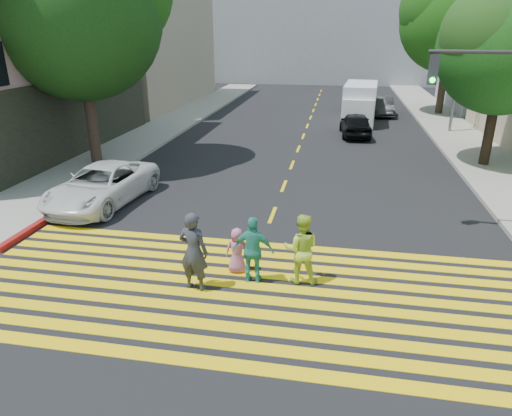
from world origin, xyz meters
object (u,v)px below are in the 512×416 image
(pedestrian_extra, at_px, (253,250))
(white_van, at_px, (360,105))
(dark_car_parked, at_px, (382,106))
(tree_right_near, at_px, (508,40))
(tree_right_far, at_px, (454,14))
(white_sedan, at_px, (102,185))
(dark_car_near, at_px, (356,124))
(pedestrian_woman, at_px, (301,249))
(silver_car, at_px, (356,100))
(tree_left, at_px, (79,5))
(pedestrian_child, at_px, (237,251))
(pedestrian_man, at_px, (194,252))

(pedestrian_extra, xyz_separation_m, white_van, (3.01, 20.96, 0.33))
(white_van, bearing_deg, dark_car_parked, 65.74)
(tree_right_near, bearing_deg, tree_right_far, 87.59)
(tree_right_near, relative_size, white_sedan, 1.62)
(dark_car_near, xyz_separation_m, dark_car_parked, (2.01, 7.23, -0.04))
(pedestrian_woman, distance_m, silver_car, 26.79)
(tree_left, distance_m, pedestrian_extra, 13.65)
(tree_right_far, xyz_separation_m, white_van, (-5.73, -3.95, -5.41))
(tree_left, bearing_deg, pedestrian_extra, -45.52)
(pedestrian_child, distance_m, white_van, 20.86)
(tree_right_near, relative_size, dark_car_parked, 2.02)
(pedestrian_man, xyz_separation_m, silver_car, (4.21, 27.49, -0.32))
(tree_left, relative_size, pedestrian_woman, 5.63)
(dark_car_parked, bearing_deg, pedestrian_woman, -99.76)
(white_sedan, bearing_deg, tree_left, 125.28)
(pedestrian_woman, relative_size, white_sedan, 0.36)
(tree_right_far, distance_m, pedestrian_man, 27.94)
(white_van, bearing_deg, pedestrian_man, -96.91)
(tree_left, bearing_deg, white_van, 46.00)
(tree_right_near, relative_size, pedestrian_extra, 4.68)
(dark_car_near, bearing_deg, dark_car_parked, -109.71)
(dark_car_near, relative_size, white_van, 0.74)
(dark_car_parked, bearing_deg, pedestrian_man, -104.80)
(pedestrian_extra, relative_size, silver_car, 0.38)
(tree_right_near, height_order, dark_car_parked, tree_right_near)
(pedestrian_man, height_order, dark_car_near, pedestrian_man)
(dark_car_near, xyz_separation_m, white_van, (0.31, 4.12, 0.49))
(pedestrian_man, height_order, pedestrian_woman, pedestrian_man)
(pedestrian_child, height_order, silver_car, silver_car)
(tree_left, xyz_separation_m, dark_car_near, (11.39, 8.00, -5.86))
(white_van, bearing_deg, pedestrian_child, -95.30)
(tree_left, distance_m, pedestrian_woman, 14.22)
(dark_car_near, height_order, dark_car_parked, dark_car_near)
(pedestrian_extra, bearing_deg, tree_left, -44.84)
(tree_right_near, relative_size, pedestrian_child, 6.68)
(tree_left, bearing_deg, tree_right_near, 8.81)
(pedestrian_child, bearing_deg, pedestrian_extra, 130.22)
(white_sedan, relative_size, white_van, 0.90)
(tree_left, xyz_separation_m, white_sedan, (2.61, -4.59, -5.86))
(tree_right_far, xyz_separation_m, pedestrian_woman, (-7.65, -24.70, -5.71))
(tree_right_far, bearing_deg, white_van, -145.40)
(pedestrian_man, bearing_deg, tree_left, -41.50)
(pedestrian_extra, distance_m, white_sedan, 7.42)
(pedestrian_child, relative_size, silver_car, 0.26)
(dark_car_parked, bearing_deg, white_sedan, -119.71)
(tree_right_near, relative_size, silver_car, 1.76)
(pedestrian_man, height_order, silver_car, pedestrian_man)
(tree_right_far, height_order, pedestrian_extra, tree_right_far)
(tree_right_near, bearing_deg, pedestrian_woman, -122.20)
(pedestrian_extra, relative_size, dark_car_parked, 0.43)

